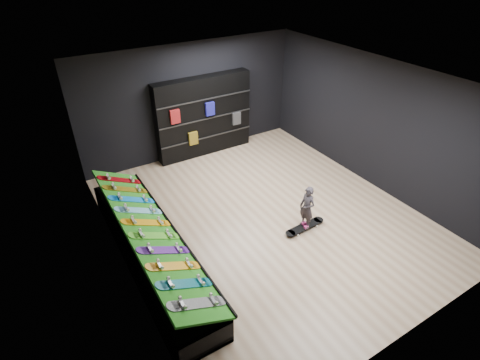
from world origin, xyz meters
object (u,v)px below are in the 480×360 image
back_shelving (204,116)px  display_rack (151,250)px  floor_skateboard (305,228)px  child (306,215)px

back_shelving → display_rack: bearing=-130.2°
floor_skateboard → child: (0.00, 0.00, 0.33)m
display_rack → child: (3.02, -0.79, 0.12)m
back_shelving → child: size_ratio=4.75×
back_shelving → floor_skateboard: size_ratio=2.74×
back_shelving → floor_skateboard: 4.24m
floor_skateboard → display_rack: bearing=162.8°
display_rack → floor_skateboard: display_rack is taller
child → display_rack: bearing=-111.9°
display_rack → back_shelving: (2.81, 3.32, 0.83)m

